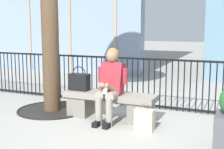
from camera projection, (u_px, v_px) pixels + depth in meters
The scene contains 6 objects.
ground_plane at pixel (110, 119), 5.20m from camera, with size 60.00×60.00×0.00m, color #9E9B93.
stone_bench at pixel (110, 103), 5.16m from camera, with size 1.60×0.44×0.45m.
seated_person_with_phone at pixel (110, 83), 4.95m from camera, with size 0.52×0.66×1.21m.
handbag_on_bench at pixel (79, 82), 5.33m from camera, with size 0.36×0.17×0.42m.
shopping_bag at pixel (144, 120), 4.57m from camera, with size 0.28×0.15×0.42m.
plaza_railing at pixel (130, 81), 6.00m from camera, with size 9.75×0.04×0.97m.
Camera 1 is at (2.06, -4.58, 1.54)m, focal length 48.83 mm.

